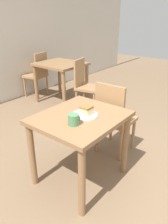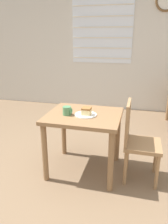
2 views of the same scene
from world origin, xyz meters
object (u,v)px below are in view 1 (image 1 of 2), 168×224
Objects in this scene: chair_near_window at (114,117)px; plate at (85,115)px; dining_table_far at (61,70)px; coffee_mug at (74,119)px; chair_far_corner at (85,84)px; chair_far_opposite at (38,73)px; dining_table_near at (80,128)px; cake_slice at (86,110)px.

plate is (-0.56, -0.02, 0.24)m from chair_near_window.
coffee_mug is (-1.60, -1.70, 0.14)m from dining_table_far.
dining_table_far reaches higher than plate.
chair_far_corner is at bearing 35.28° from coffee_mug.
chair_far_corner is 8.71× the size of coffee_mug.
coffee_mug is at bearing 44.68° from chair_far_opposite.
coffee_mug is at bearing 94.43° from chair_near_window.
chair_near_window is 1.33m from chair_far_corner.
plate is (0.03, -0.03, 0.13)m from dining_table_near.
dining_table_far is 0.93× the size of chair_near_window.
coffee_mug is at bearing -168.78° from plate.
chair_far_opposite is 2.65m from cake_slice.
chair_far_opposite is at bearing 58.22° from dining_table_near.
cake_slice is (0.04, -0.04, 0.18)m from dining_table_near.
dining_table_far is 0.93× the size of chair_far_corner.
chair_far_corner is at bearing 79.66° from chair_far_opposite.
dining_table_near is at bearing -157.54° from chair_far_corner.
chair_far_opposite is (1.38, 2.23, -0.11)m from dining_table_near.
chair_far_opposite is 8.94× the size of cake_slice.
coffee_mug is (-0.17, -0.07, 0.17)m from dining_table_near.
cake_slice is at bearing 92.94° from chair_near_window.
coffee_mug is (-0.19, -0.04, 0.04)m from plate.
cake_slice is at bearing 8.35° from coffee_mug.
plate reaches higher than dining_table_near.
chair_far_corner is 1.94m from coffee_mug.
coffee_mug is (-0.21, -0.03, -0.00)m from cake_slice.
dining_table_near is 0.18m from cake_slice.
chair_far_opposite is at bearing 59.05° from plate.
chair_near_window is 8.71× the size of coffee_mug.
chair_near_window is at bearing 59.16° from chair_far_opposite.
dining_table_near is 8.02× the size of coffee_mug.
dining_table_far is 2.34m from coffee_mug.
plate is (-1.35, -2.26, 0.24)m from chair_far_opposite.
dining_table_near is 8.23× the size of cake_slice.
plate is at bearing 11.22° from coffee_mug.
dining_table_far is 0.93× the size of chair_far_opposite.
dining_table_far is 8.31× the size of cake_slice.
dining_table_near is at bearing 88.99° from chair_near_window.
chair_far_opposite reaches higher than coffee_mug.
chair_near_window reaches higher than cake_slice.
chair_far_corner is (1.40, 1.04, -0.11)m from dining_table_near.
dining_table_far is at bearing 83.99° from chair_far_opposite.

